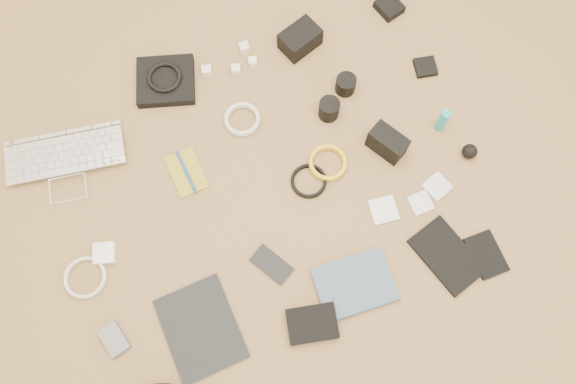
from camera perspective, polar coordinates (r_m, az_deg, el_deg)
name	(u,v)px	position (r m, az deg, el deg)	size (l,w,h in m)	color
laptop	(67,170)	(1.88, -21.51, 2.12)	(0.37, 0.26, 0.03)	silver
headphone_pouch	(166,81)	(1.92, -12.31, 10.97)	(0.19, 0.17, 0.03)	black
headphones	(164,77)	(1.90, -12.46, 11.31)	(0.11, 0.11, 0.01)	black
charger_a	(207,71)	(1.92, -8.26, 12.09)	(0.03, 0.03, 0.03)	silver
charger_b	(236,70)	(1.91, -5.31, 12.28)	(0.03, 0.03, 0.03)	silver
charger_c	(244,48)	(1.95, -4.47, 14.41)	(0.03, 0.03, 0.03)	silver
charger_d	(253,62)	(1.92, -3.61, 13.06)	(0.03, 0.03, 0.03)	silver
dslr_camera	(300,39)	(1.94, 1.23, 15.25)	(0.13, 0.09, 0.07)	black
lens_pouch	(389,7)	(2.07, 10.24, 18.01)	(0.07, 0.08, 0.03)	black
notebook_olive	(187,172)	(1.78, -10.27, 1.98)	(0.10, 0.15, 0.01)	olive
pen_blue	(186,171)	(1.78, -10.32, 2.07)	(0.01, 0.01, 0.16)	#133DA1
cable_white_a	(242,120)	(1.83, -4.65, 7.28)	(0.12, 0.12, 0.01)	silver
lens_a	(329,109)	(1.81, 4.19, 8.41)	(0.07, 0.07, 0.07)	black
lens_b	(346,84)	(1.87, 5.88, 10.81)	(0.07, 0.07, 0.06)	black
card_reader	(425,67)	(1.97, 13.78, 12.23)	(0.07, 0.07, 0.02)	black
power_brick	(105,254)	(1.76, -18.14, -5.96)	(0.06, 0.06, 0.03)	silver
cable_white_b	(86,278)	(1.77, -19.84, -8.21)	(0.12, 0.12, 0.01)	silver
cable_black	(309,182)	(1.75, 2.11, 1.06)	(0.11, 0.11, 0.01)	black
cable_yellow	(328,164)	(1.77, 4.05, 2.89)	(0.12, 0.12, 0.01)	gold
flash	(387,143)	(1.78, 10.06, 4.94)	(0.06, 0.12, 0.09)	black
lens_cleaner	(443,121)	(1.84, 15.43, 7.01)	(0.03, 0.03, 0.10)	teal
battery_charger	(115,340)	(1.71, -17.21, -14.14)	(0.06, 0.09, 0.02)	slate
tablet	(201,328)	(1.67, -8.85, -13.54)	(0.20, 0.26, 0.01)	black
phone	(272,264)	(1.68, -1.67, -7.37)	(0.06, 0.12, 0.01)	black
filter_case_left	(384,210)	(1.74, 9.69, -1.83)	(0.08, 0.08, 0.01)	silver
filter_case_mid	(421,203)	(1.77, 13.32, -1.11)	(0.06, 0.06, 0.01)	silver
filter_case_right	(437,187)	(1.80, 14.90, 0.54)	(0.07, 0.07, 0.01)	silver
air_blower	(470,151)	(1.85, 17.97, 3.94)	(0.05, 0.05, 0.05)	black
drive_case	(312,324)	(1.64, 2.46, -13.23)	(0.14, 0.10, 0.04)	black
paperback	(364,312)	(1.66, 7.77, -11.97)	(0.16, 0.22, 0.02)	#3F536B
notebook_black_a	(447,256)	(1.74, 15.84, -6.23)	(0.13, 0.21, 0.02)	black
notebook_black_b	(486,255)	(1.78, 19.49, -6.02)	(0.09, 0.13, 0.01)	black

